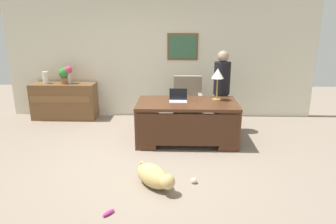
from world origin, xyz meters
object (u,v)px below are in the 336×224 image
(desk, at_px, (187,121))
(laptop, at_px, (178,98))
(desk_lamp, at_px, (218,75))
(vase_empty, at_px, (46,78))
(credenza, at_px, (64,101))
(potted_plant, at_px, (64,75))
(dog_lying, at_px, (155,176))
(vase_with_flowers, at_px, (69,72))
(person_standing, at_px, (221,91))
(armchair, at_px, (188,103))
(dog_toy_ball, at_px, (194,180))
(dog_toy_bone, at_px, (108,213))

(desk, distance_m, laptop, 0.44)
(desk_lamp, bearing_deg, vase_empty, 162.11)
(credenza, height_order, potted_plant, potted_plant)
(vase_empty, bearing_deg, potted_plant, 0.00)
(dog_lying, bearing_deg, vase_with_flowers, 125.34)
(desk, relative_size, credenza, 1.26)
(person_standing, relative_size, dog_lying, 2.50)
(dog_lying, bearing_deg, armchair, 79.00)
(laptop, relative_size, vase_empty, 1.21)
(vase_empty, bearing_deg, desk, -23.79)
(armchair, distance_m, dog_toy_ball, 2.56)
(credenza, xyz_separation_m, desk_lamp, (3.30, -1.19, 0.81))
(person_standing, relative_size, vase_empty, 6.13)
(desk_lamp, relative_size, vase_with_flowers, 1.49)
(person_standing, bearing_deg, dog_toy_bone, -119.74)
(vase_with_flowers, bearing_deg, dog_toy_bone, -65.84)
(potted_plant, bearing_deg, desk_lamp, -20.10)
(dog_lying, height_order, dog_toy_ball, dog_lying)
(potted_plant, bearing_deg, dog_toy_bone, -64.55)
(armchair, distance_m, person_standing, 0.84)
(desk_lamp, bearing_deg, dog_toy_bone, -121.59)
(credenza, relative_size, potted_plant, 3.96)
(dog_toy_bone, bearing_deg, credenza, 116.17)
(vase_with_flowers, bearing_deg, desk, -27.97)
(armchair, xyz_separation_m, vase_with_flowers, (-2.64, 0.36, 0.59))
(vase_with_flowers, xyz_separation_m, dog_toy_bone, (1.63, -3.64, -1.04))
(credenza, relative_size, vase_with_flowers, 3.63)
(armchair, xyz_separation_m, laptop, (-0.20, -0.94, 0.35))
(vase_with_flowers, bearing_deg, dog_lying, -54.66)
(armchair, xyz_separation_m, dog_toy_bone, (-1.01, -3.28, -0.45))
(potted_plant, bearing_deg, dog_toy_ball, -46.25)
(dog_lying, distance_m, potted_plant, 3.83)
(dog_lying, distance_m, dog_toy_bone, 0.82)
(person_standing, bearing_deg, potted_plant, 167.62)
(vase_with_flowers, height_order, dog_toy_bone, vase_with_flowers)
(dog_toy_bone, bearing_deg, vase_empty, 120.73)
(person_standing, distance_m, potted_plant, 3.48)
(dog_toy_bone, bearing_deg, dog_lying, 52.58)
(credenza, xyz_separation_m, armchair, (2.80, -0.36, 0.06))
(credenza, relative_size, person_standing, 0.88)
(vase_with_flowers, height_order, dog_toy_ball, vase_with_flowers)
(person_standing, relative_size, vase_with_flowers, 4.11)
(credenza, bearing_deg, person_standing, -12.16)
(dog_lying, height_order, vase_with_flowers, vase_with_flowers)
(credenza, distance_m, dog_toy_bone, 4.08)
(dog_lying, xyz_separation_m, dog_toy_bone, (-0.49, -0.64, -0.13))
(dog_toy_ball, bearing_deg, laptop, 98.11)
(credenza, bearing_deg, vase_empty, 179.80)
(credenza, relative_size, desk_lamp, 2.44)
(desk_lamp, bearing_deg, desk, -160.58)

